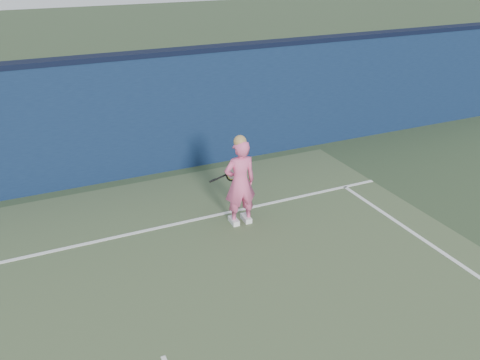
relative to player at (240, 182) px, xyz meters
name	(u,v)px	position (x,y,z in m)	size (l,w,h in m)	color
backstop_wall	(78,126)	(-2.23, 2.90, 0.45)	(24.00, 0.40, 2.50)	#0D1D3B
wall_cap	(69,61)	(-2.23, 2.90, 1.75)	(24.00, 0.42, 0.10)	black
player	(240,182)	(0.00, 0.00, 0.00)	(0.59, 0.40, 1.66)	#F25E95
racket	(231,173)	(0.03, 0.43, -0.01)	(0.61, 0.14, 0.32)	black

